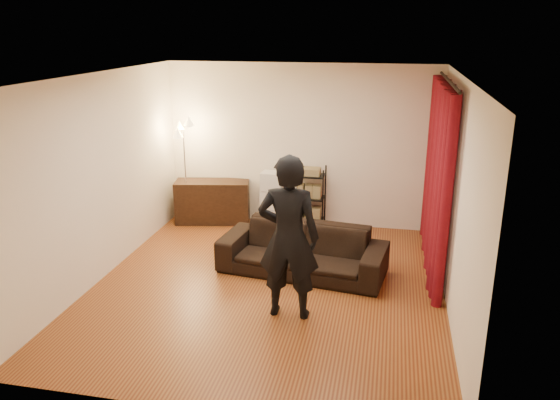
% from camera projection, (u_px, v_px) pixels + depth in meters
% --- Properties ---
extents(floor, '(5.00, 5.00, 0.00)m').
position_uv_depth(floor, '(268.00, 286.00, 7.15)').
color(floor, brown).
rests_on(floor, ground).
extents(ceiling, '(5.00, 5.00, 0.00)m').
position_uv_depth(ceiling, '(266.00, 76.00, 6.33)').
color(ceiling, white).
rests_on(ceiling, ground).
extents(wall_back, '(5.00, 0.00, 5.00)m').
position_uv_depth(wall_back, '(301.00, 146.00, 9.07)').
color(wall_back, '#F6E6CE').
rests_on(wall_back, ground).
extents(wall_front, '(5.00, 0.00, 5.00)m').
position_uv_depth(wall_front, '(198.00, 273.00, 4.41)').
color(wall_front, '#F6E6CE').
rests_on(wall_front, ground).
extents(wall_left, '(0.00, 5.00, 5.00)m').
position_uv_depth(wall_left, '(101.00, 178.00, 7.17)').
color(wall_left, '#F6E6CE').
rests_on(wall_left, ground).
extents(wall_right, '(0.00, 5.00, 5.00)m').
position_uv_depth(wall_right, '(457.00, 199.00, 6.31)').
color(wall_right, '#F6E6CE').
rests_on(wall_right, ground).
extents(curtain_rod, '(0.04, 2.65, 0.04)m').
position_uv_depth(curtain_rod, '(449.00, 81.00, 7.00)').
color(curtain_rod, black).
rests_on(curtain_rod, wall_right).
extents(curtain, '(0.22, 2.65, 2.55)m').
position_uv_depth(curtain, '(438.00, 179.00, 7.40)').
color(curtain, '#630B12').
rests_on(curtain, ground).
extents(sofa, '(2.35, 1.18, 0.66)m').
position_uv_depth(sofa, '(302.00, 250.00, 7.46)').
color(sofa, black).
rests_on(sofa, ground).
extents(person, '(0.72, 0.48, 1.94)m').
position_uv_depth(person, '(289.00, 238.00, 6.17)').
color(person, black).
rests_on(person, ground).
extents(media_cabinet, '(1.32, 0.70, 0.73)m').
position_uv_depth(media_cabinet, '(213.00, 202.00, 9.40)').
color(media_cabinet, black).
rests_on(media_cabinet, ground).
extents(storage_boxes, '(0.41, 0.34, 0.94)m').
position_uv_depth(storage_boxes, '(273.00, 199.00, 9.18)').
color(storage_boxes, beige).
rests_on(storage_boxes, ground).
extents(wire_shelf, '(0.53, 0.41, 1.05)m').
position_uv_depth(wire_shelf, '(310.00, 198.00, 9.07)').
color(wire_shelf, black).
rests_on(wire_shelf, ground).
extents(floor_lamp, '(0.35, 0.35, 1.78)m').
position_uv_depth(floor_lamp, '(185.00, 173.00, 9.16)').
color(floor_lamp, silver).
rests_on(floor_lamp, ground).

